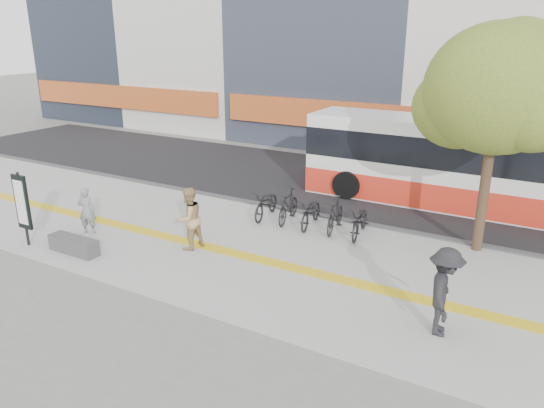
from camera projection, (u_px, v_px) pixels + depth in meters
The scene contains 13 objects.
ground at pixel (174, 259), 14.41m from camera, with size 120.00×120.00×0.00m, color slate.
sidewalk at pixel (207, 239), 15.63m from camera, with size 40.00×7.00×0.08m, color gray.
tactile_strip at pixel (196, 244), 15.20m from camera, with size 40.00×0.45×0.01m, color gold.
street at pixel (314, 180), 21.78m from camera, with size 40.00×8.00×0.06m, color black.
curb at pixel (266, 206), 18.49m from camera, with size 40.00×0.25×0.14m, color #343437.
bench at pixel (74, 245), 14.55m from camera, with size 1.60×0.45×0.45m, color #343437.
signboard at pixel (22, 203), 14.72m from camera, with size 0.55×0.10×2.20m.
street_tree at pixel (498, 92), 13.52m from camera, with size 4.40×3.80×6.31m.
bus at pixel (467, 168), 18.03m from camera, with size 11.33×2.69×3.02m.
bicycle_row at pixel (311, 211), 16.43m from camera, with size 4.20×1.90×1.06m.
seated_woman at pixel (87, 211), 15.79m from camera, with size 0.53×0.35×1.47m, color black.
pedestrian_tan at pixel (189, 218), 14.63m from camera, with size 0.88×0.69×1.81m, color tan.
pedestrian_dark at pixel (444, 292), 10.46m from camera, with size 1.22×0.70×1.89m, color black.
Camera 1 is at (8.93, -10.04, 6.06)m, focal length 34.21 mm.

